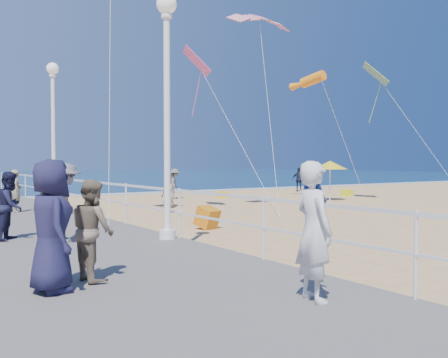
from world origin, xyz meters
TOP-DOWN VIEW (x-y plane):
  - ground at (0.00, 0.00)m, footprint 160.00×160.00m
  - surf_line at (0.00, 20.50)m, footprint 160.00×1.20m
  - boardwalk at (-7.50, 0.00)m, footprint 5.00×44.00m
  - railing at (-5.05, 0.00)m, footprint 0.05×42.00m
  - lamp_post_mid at (-5.35, 0.00)m, footprint 0.44×0.44m
  - lamp_post_far at (-5.35, 9.00)m, footprint 0.44×0.44m
  - woman_holding_toddler at (-6.14, -5.35)m, footprint 0.52×0.69m
  - toddler_held at (-5.99, -5.20)m, footprint 0.36×0.42m
  - spectator_1 at (-8.01, -2.81)m, footprint 0.61×0.75m
  - spectator_2 at (-7.30, 0.88)m, footprint 1.01×1.23m
  - spectator_4 at (-8.68, -3.16)m, footprint 0.56×0.85m
  - spectator_5 at (-6.37, 6.26)m, footprint 0.97×1.41m
  - spectator_6 at (-6.87, 7.95)m, footprint 0.45×0.58m
  - spectator_7 at (-8.23, 1.78)m, footprint 0.86×0.91m
  - beach_walker_a at (2.91, 14.95)m, footprint 1.12×1.27m
  - beach_walker_b at (13.52, 16.29)m, footprint 1.00×0.98m
  - beach_walker_c at (0.07, 10.34)m, footprint 0.58×0.79m
  - box_kite at (-2.24, 3.32)m, footprint 0.75×0.85m
  - beach_umbrella at (9.26, 9.25)m, footprint 1.90×1.90m
  - beach_chair_left at (5.35, 13.91)m, footprint 0.55×0.55m
  - beach_chair_right at (12.69, 11.17)m, footprint 0.55×0.55m
  - kite_parafoil at (2.79, 7.12)m, footprint 2.92×0.94m
  - kite_windsock at (8.86, 10.17)m, footprint 0.97×2.45m
  - kite_diamond_pink at (0.29, 8.16)m, footprint 1.55×1.75m
  - kite_diamond_multi at (10.61, 7.40)m, footprint 2.00×1.99m

SIDE VIEW (x-z plane):
  - ground at x=0.00m, z-range 0.00..0.00m
  - surf_line at x=0.00m, z-range 0.01..0.05m
  - boardwalk at x=-7.50m, z-range 0.00..0.40m
  - beach_chair_left at x=5.35m, z-range 0.00..0.40m
  - beach_chair_right at x=12.69m, z-range 0.00..0.40m
  - box_kite at x=-2.24m, z-range -0.07..0.67m
  - beach_walker_c at x=0.07m, z-range 0.00..1.49m
  - beach_walker_b at x=13.52m, z-range 0.00..1.69m
  - beach_walker_a at x=2.91m, z-range 0.00..1.70m
  - spectator_6 at x=-6.87m, z-range 0.40..1.83m
  - spectator_1 at x=-8.01m, z-range 0.40..1.85m
  - spectator_5 at x=-6.37m, z-range 0.40..1.86m
  - spectator_7 at x=-8.23m, z-range 0.40..1.88m
  - spectator_2 at x=-7.30m, z-range 0.40..2.06m
  - railing at x=-5.05m, z-range 0.98..1.53m
  - woman_holding_toddler at x=-6.14m, z-range 0.40..2.10m
  - spectator_4 at x=-8.68m, z-range 0.40..2.13m
  - toddler_held at x=-5.99m, z-range 1.25..2.01m
  - beach_umbrella at x=9.26m, z-range 0.84..2.98m
  - lamp_post_mid at x=-5.35m, z-range 1.00..6.32m
  - lamp_post_far at x=-5.35m, z-range 1.00..6.32m
  - kite_diamond_pink at x=0.29m, z-range 5.74..6.77m
  - kite_windsock at x=8.86m, z-range 6.06..7.09m
  - kite_diamond_multi at x=10.61m, z-range 6.08..7.15m
  - kite_parafoil at x=2.79m, z-range 7.88..8.53m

